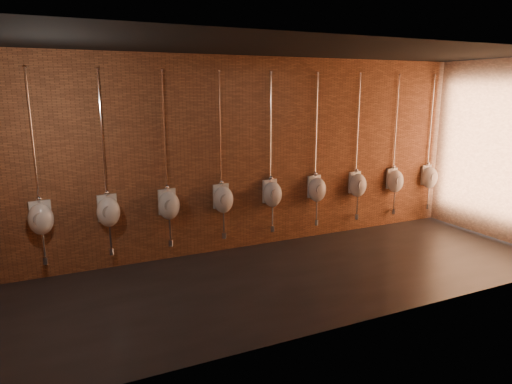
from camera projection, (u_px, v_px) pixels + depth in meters
ground at (292, 277)px, 6.65m from camera, size 8.50×8.50×0.00m
room_shell at (295, 139)px, 6.21m from camera, size 8.54×3.04×3.22m
urinal_1 at (41, 218)px, 6.33m from camera, size 0.39×0.35×2.71m
urinal_2 at (108, 211)px, 6.70m from camera, size 0.39×0.35×2.71m
urinal_3 at (169, 204)px, 7.08m from camera, size 0.39×0.35×2.71m
urinal_4 at (223, 199)px, 7.45m from camera, size 0.39×0.35×2.71m
urinal_5 at (272, 193)px, 7.82m from camera, size 0.39×0.35×2.71m
urinal_6 at (317, 189)px, 8.20m from camera, size 0.39×0.35×2.71m
urinal_7 at (358, 184)px, 8.57m from camera, size 0.39×0.35×2.71m
urinal_8 at (395, 180)px, 8.94m from camera, size 0.39×0.35×2.71m
urinal_9 at (429, 177)px, 9.32m from camera, size 0.39×0.35×2.71m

